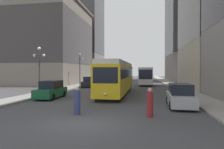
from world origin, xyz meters
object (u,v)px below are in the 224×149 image
Objects in this scene: streetcar at (117,77)px; lamp_post_left_far at (80,65)px; lamp_post_left_near at (39,63)px; parked_car_left_near at (51,90)px; parked_car_left_mid at (89,82)px; parked_car_left_far at (97,80)px; pedestrian_crossing_near at (77,102)px; parked_car_right_far at (180,96)px; pedestrian_crossing_far at (150,103)px; transit_bus at (146,75)px.

streetcar is 2.61× the size of lamp_post_left_far.
lamp_post_left_near reaches higher than streetcar.
streetcar is 3.19× the size of parked_car_left_near.
streetcar is 2.86× the size of lamp_post_left_near.
parked_car_left_mid is 3.70m from lamp_post_left_far.
pedestrian_crossing_near is (5.22, -28.60, -0.01)m from parked_car_left_far.
lamp_post_left_far reaches higher than parked_car_left_near.
parked_car_left_near is 0.97× the size of parked_car_right_far.
pedestrian_crossing_far is (-2.46, -4.00, -0.01)m from parked_car_right_far.
parked_car_left_near reaches higher than pedestrian_crossing_far.
lamp_post_left_near is 14.49m from lamp_post_left_far.
streetcar reaches higher than pedestrian_crossing_far.
pedestrian_crossing_far is at bearing -88.60° from transit_bus.
parked_car_left_mid is 24.26m from pedestrian_crossing_far.
parked_car_left_mid is (-9.89, -7.06, -1.10)m from transit_bus.
transit_bus is (3.62, 17.05, -0.15)m from streetcar.
streetcar is 17.43m from transit_bus.
parked_car_left_far is (-9.89, -0.64, -1.10)m from transit_bus.
transit_bus reaches higher than parked_car_left_mid.
lamp_post_left_far is (-8.17, 10.65, 1.85)m from streetcar.
lamp_post_left_near reaches higher than transit_bus.
parked_car_left_near is at bearing -12.83° from parked_car_right_far.
transit_bus is at bearing -132.38° from pedestrian_crossing_near.
lamp_post_left_near is (-11.75, 8.34, 2.82)m from pedestrian_crossing_far.
streetcar is 3.07× the size of parked_car_left_far.
pedestrian_crossing_far is 0.31× the size of lamp_post_left_far.
streetcar is 8.45× the size of pedestrian_crossing_near.
parked_car_right_far is 2.72× the size of pedestrian_crossing_far.
parked_car_left_near is 2.64× the size of pedestrian_crossing_near.
lamp_post_left_near is at bearing -98.54° from parked_car_left_mid.
transit_bus is 9.97m from parked_car_left_far.
parked_car_left_mid is at bearing 122.94° from streetcar.
parked_car_left_near is (-9.89, -21.99, -1.10)m from transit_bus.
parked_car_right_far and parked_car_left_far have the same top height.
parked_car_right_far is at bearing -52.95° from lamp_post_left_far.
transit_bus is at bearing 28.50° from lamp_post_left_far.
pedestrian_crossing_near is (-7.09, -4.02, -0.01)m from parked_car_right_far.
lamp_post_left_near is at bearing -98.58° from parked_car_left_far.
parked_car_right_far is at bearing -83.05° from transit_bus.
pedestrian_crossing_near is (-1.06, -12.20, -1.26)m from streetcar.
lamp_post_left_far is at bearing 160.16° from parked_car_left_mid.
transit_bus is 24.04m from lamp_post_left_near.
parked_car_left_near is at bearing 138.82° from pedestrian_crossing_far.
parked_car_left_mid reaches higher than pedestrian_crossing_far.
streetcar is at bearing -58.58° from parked_car_left_mid.
streetcar is at bearing 25.14° from lamp_post_left_near.
parked_car_left_far is at bearing -112.96° from pedestrian_crossing_near.
parked_car_right_far is 23.78m from lamp_post_left_far.
pedestrian_crossing_near is (-4.67, -29.25, -1.11)m from transit_bus.
parked_car_left_mid is 2.39× the size of pedestrian_crossing_far.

